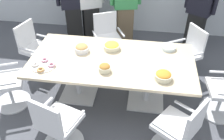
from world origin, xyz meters
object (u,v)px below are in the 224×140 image
object	(u,v)px
conference_table	(112,66)
person_standing_1	(90,3)
plate_stack	(168,47)
office_chair_5	(36,51)
snack_bowl_chips_yellow	(112,46)
person_standing_2	(126,3)
office_chair_6	(3,84)
donut_platter	(43,65)
office_chair_0	(58,126)
office_chair_4	(108,41)
snack_bowl_chips_orange	(163,76)
office_chair_3	(186,56)
snack_bowl_pretzels	(105,68)
office_chair_1	(179,131)
person_standing_3	(199,10)
person_standing_0	(72,4)
snack_bowl_cookies	(82,48)

from	to	relation	value
conference_table	person_standing_1	distance (m)	1.85
conference_table	plate_stack	world-z (taller)	plate_stack
office_chair_5	snack_bowl_chips_yellow	world-z (taller)	office_chair_5
snack_bowl_chips_yellow	person_standing_2	bearing A→B (deg)	87.01
office_chair_6	person_standing_1	size ratio (longest dim) A/B	0.54
person_standing_1	donut_platter	size ratio (longest dim) A/B	4.96
office_chair_0	office_chair_4	distance (m)	2.16
snack_bowl_chips_orange	office_chair_3	bearing A→B (deg)	68.20
office_chair_5	plate_stack	size ratio (longest dim) A/B	4.04
office_chair_4	office_chair_3	bearing A→B (deg)	142.31
snack_bowl_chips_yellow	person_standing_1	bearing A→B (deg)	114.66
snack_bowl_chips_orange	snack_bowl_pretzels	size ratio (longest dim) A/B	1.36
snack_bowl_pretzels	plate_stack	xyz separation A→B (m)	(0.88, 0.70, -0.03)
snack_bowl_chips_yellow	snack_bowl_pretzels	bearing A→B (deg)	-91.02
donut_platter	office_chair_3	bearing A→B (deg)	27.56
office_chair_1	person_standing_2	xyz separation A→B (m)	(-0.93, 2.52, 0.55)
person_standing_3	donut_platter	xyz separation A→B (m)	(-2.36, -2.00, -0.11)
office_chair_0	conference_table	bearing A→B (deg)	82.55
snack_bowl_chips_orange	donut_platter	size ratio (longest dim) A/B	0.68
plate_stack	office_chair_1	bearing A→B (deg)	-84.20
office_chair_1	snack_bowl_pretzels	bearing A→B (deg)	93.62
conference_table	office_chair_3	xyz separation A→B (m)	(1.18, 0.79, -0.22)
office_chair_3	person_standing_2	xyz separation A→B (m)	(-1.16, 0.82, 0.55)
office_chair_5	plate_stack	world-z (taller)	office_chair_5
office_chair_4	person_standing_1	world-z (taller)	person_standing_1
person_standing_0	donut_platter	distance (m)	1.89
conference_table	person_standing_3	bearing A→B (deg)	49.70
person_standing_2	conference_table	bearing A→B (deg)	74.91
office_chair_0	snack_bowl_cookies	size ratio (longest dim) A/B	4.12
person_standing_2	person_standing_3	xyz separation A→B (m)	(1.40, 0.07, -0.08)
office_chair_0	person_standing_1	xyz separation A→B (m)	(-0.17, 2.75, 0.47)
office_chair_4	office_chair_6	distance (m)	2.00
office_chair_6	donut_platter	xyz separation A→B (m)	(0.66, 0.08, 0.36)
person_standing_0	plate_stack	size ratio (longest dim) A/B	7.67
office_chair_4	snack_bowl_chips_orange	distance (m)	1.78
snack_bowl_chips_orange	plate_stack	size ratio (longest dim) A/B	1.03
office_chair_6	person_standing_2	xyz separation A→B (m)	(1.62, 2.01, 0.55)
office_chair_1	office_chair_4	world-z (taller)	same
conference_table	office_chair_3	size ratio (longest dim) A/B	2.64
office_chair_4	office_chair_5	size ratio (longest dim) A/B	1.00
person_standing_0	snack_bowl_pretzels	size ratio (longest dim) A/B	10.11
conference_table	snack_bowl_cookies	world-z (taller)	snack_bowl_cookies
conference_table	snack_bowl_pretzels	distance (m)	0.35
donut_platter	conference_table	bearing A→B (deg)	18.70
person_standing_3	plate_stack	bearing A→B (deg)	94.06
office_chair_3	office_chair_4	world-z (taller)	same
snack_bowl_chips_yellow	plate_stack	bearing A→B (deg)	8.38
snack_bowl_pretzels	office_chair_6	bearing A→B (deg)	-176.46
office_chair_1	person_standing_0	world-z (taller)	person_standing_0
office_chair_5	snack_bowl_pretzels	distance (m)	1.70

